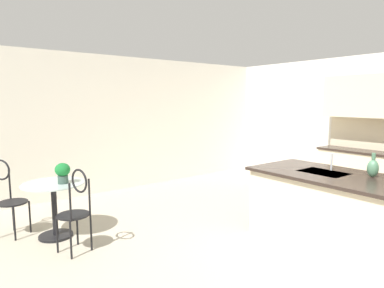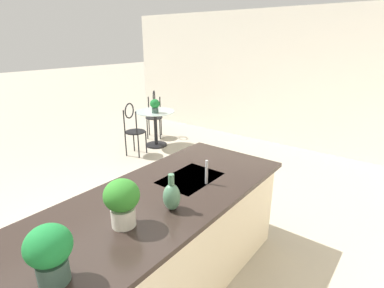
{
  "view_description": "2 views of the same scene",
  "coord_description": "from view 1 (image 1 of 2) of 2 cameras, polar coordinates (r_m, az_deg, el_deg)",
  "views": [
    {
      "loc": [
        2.01,
        -2.99,
        1.82
      ],
      "look_at": [
        -1.48,
        -0.31,
        1.25
      ],
      "focal_mm": 31.09,
      "sensor_mm": 36.0,
      "label": 1
    },
    {
      "loc": [
        1.67,
        2.37,
        2.12
      ],
      "look_at": [
        -1.19,
        0.13,
        0.83
      ],
      "focal_mm": 27.68,
      "sensor_mm": 36.0,
      "label": 2
    }
  ],
  "objects": [
    {
      "name": "ground_plane",
      "position": [
        4.04,
        17.56,
        -19.74
      ],
      "size": [
        40.0,
        40.0,
        0.0
      ],
      "primitive_type": "plane",
      "color": "#B2A893"
    },
    {
      "name": "wall_left_window",
      "position": [
        6.96,
        -12.01,
        3.4
      ],
      "size": [
        0.12,
        7.8,
        2.7
      ],
      "primitive_type": "cube",
      "color": "silver",
      "rests_on": "ground"
    },
    {
      "name": "kitchen_island",
      "position": [
        4.42,
        27.54,
        -11.32
      ],
      "size": [
        2.8,
        1.06,
        0.92
      ],
      "color": "beige",
      "rests_on": "ground"
    },
    {
      "name": "bistro_table",
      "position": [
        4.86,
        -22.56,
        -9.57
      ],
      "size": [
        0.8,
        0.8,
        0.74
      ],
      "color": "black",
      "rests_on": "ground"
    },
    {
      "name": "chair_near_window",
      "position": [
        5.15,
        -28.97,
        -7.53
      ],
      "size": [
        0.53,
        0.53,
        1.04
      ],
      "color": "black",
      "rests_on": "ground"
    },
    {
      "name": "chair_by_island",
      "position": [
        4.23,
        -19.32,
        -10.13
      ],
      "size": [
        0.52,
        0.47,
        1.04
      ],
      "color": "black",
      "rests_on": "ground"
    },
    {
      "name": "sink_faucet",
      "position": [
        4.68,
        22.81,
        -2.88
      ],
      "size": [
        0.02,
        0.02,
        0.22
      ],
      "primitive_type": "cylinder",
      "color": "#B2B5BA",
      "rests_on": "kitchen_island"
    },
    {
      "name": "potted_plant_on_table",
      "position": [
        4.69,
        -21.31,
        -4.46
      ],
      "size": [
        0.19,
        0.19,
        0.27
      ],
      "color": "#385147",
      "rests_on": "bistro_table"
    },
    {
      "name": "vase_on_counter",
      "position": [
        4.49,
        28.61,
        -3.61
      ],
      "size": [
        0.13,
        0.13,
        0.29
      ],
      "color": "#4C7A5B",
      "rests_on": "kitchen_island"
    }
  ]
}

